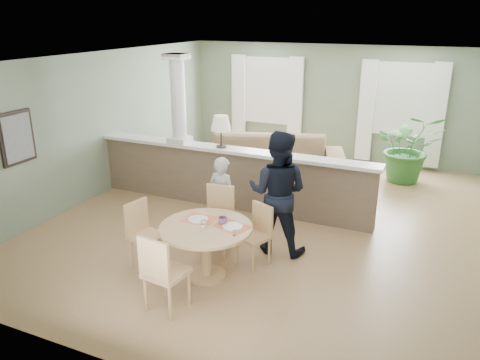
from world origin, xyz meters
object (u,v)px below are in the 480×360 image
at_px(chair_far_boy, 218,216).
at_px(man_person, 278,193).
at_px(dining_table, 207,237).
at_px(chair_side, 143,231).
at_px(chair_near, 162,271).
at_px(chair_far_man, 257,232).
at_px(houseplant, 408,148).
at_px(child_person, 222,198).
at_px(sofa, 268,160).

relative_size(chair_far_boy, man_person, 0.53).
bearing_deg(man_person, dining_table, 57.09).
relative_size(chair_side, man_person, 0.51).
distance_m(chair_near, man_person, 2.15).
bearing_deg(chair_far_man, chair_near, -87.67).
bearing_deg(chair_side, chair_far_boy, -30.24).
relative_size(dining_table, chair_side, 1.31).
height_order(houseplant, child_person, houseplant).
height_order(dining_table, chair_side, chair_side).
bearing_deg(houseplant, dining_table, -111.90).
height_order(dining_table, man_person, man_person).
distance_m(chair_side, child_person, 1.36).
distance_m(houseplant, chair_side, 5.98).
height_order(chair_far_boy, child_person, child_person).
relative_size(houseplant, chair_far_man, 1.68).
distance_m(chair_far_boy, chair_near, 1.68).
height_order(chair_far_man, chair_near, chair_near).
relative_size(houseplant, child_person, 1.10).
bearing_deg(dining_table, man_person, 61.27).
bearing_deg(man_person, chair_far_boy, 17.32).
distance_m(chair_far_boy, chair_far_man, 0.70).
bearing_deg(houseplant, child_person, -120.81).
bearing_deg(dining_table, child_person, 105.71).
xyz_separation_m(chair_far_boy, child_person, (-0.11, 0.36, 0.13)).
xyz_separation_m(houseplant, chair_near, (-2.15, -6.01, -0.18)).
bearing_deg(chair_far_boy, chair_far_man, -20.67).
height_order(chair_far_man, child_person, child_person).
distance_m(dining_table, chair_far_man, 0.78).
bearing_deg(chair_far_man, chair_far_boy, -169.94).
distance_m(dining_table, chair_far_boy, 0.80).
height_order(dining_table, chair_far_boy, chair_far_boy).
bearing_deg(chair_near, chair_far_boy, -79.75).
xyz_separation_m(houseplant, dining_table, (-2.05, -5.10, -0.14)).
bearing_deg(dining_table, houseplant, 68.10).
relative_size(chair_far_man, chair_near, 0.87).
height_order(chair_side, child_person, child_person).
distance_m(chair_far_boy, man_person, 0.94).
xyz_separation_m(chair_far_man, child_person, (-0.78, 0.52, 0.19)).
distance_m(dining_table, chair_near, 0.92).
bearing_deg(chair_far_man, sofa, 130.94).
xyz_separation_m(chair_far_man, chair_side, (-1.42, -0.68, 0.03)).
bearing_deg(chair_far_man, houseplant, 93.38).
height_order(sofa, chair_near, chair_near).
relative_size(chair_near, man_person, 0.54).
xyz_separation_m(chair_far_boy, chair_far_man, (0.68, -0.15, -0.06)).
bearing_deg(sofa, houseplant, 5.78).
bearing_deg(chair_side, dining_table, -74.43).
bearing_deg(houseplant, chair_far_boy, -117.56).
height_order(houseplant, dining_table, houseplant).
height_order(houseplant, chair_far_boy, houseplant).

